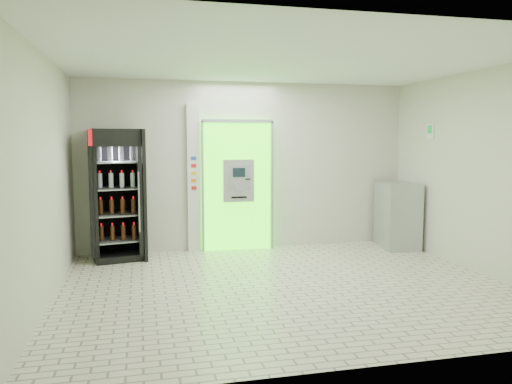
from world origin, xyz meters
name	(u,v)px	position (x,y,z in m)	size (l,w,h in m)	color
ground	(286,286)	(0.00, 0.00, 0.00)	(6.00, 6.00, 0.00)	beige
room_shell	(287,150)	(0.00, 0.00, 1.84)	(6.00, 6.00, 6.00)	beige
atm_assembly	(237,185)	(-0.20, 2.41, 1.17)	(1.30, 0.24, 2.33)	#38F60D
pillar	(193,178)	(-0.98, 2.45, 1.30)	(0.22, 0.11, 2.60)	silver
beverage_cooler	(117,197)	(-2.27, 2.14, 1.03)	(0.93, 0.89, 2.14)	black
steel_cabinet	(397,215)	(2.69, 1.90, 0.60)	(0.73, 0.97, 1.20)	#A0A2A8
exit_sign	(430,131)	(2.99, 1.40, 2.12)	(0.02, 0.22, 0.26)	white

